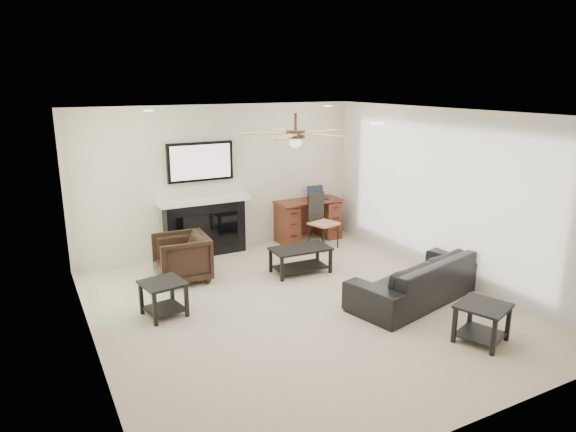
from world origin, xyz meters
name	(u,v)px	position (x,y,z in m)	size (l,w,h in m)	color
room_shell	(309,179)	(0.19, 0.08, 1.68)	(5.50, 5.54, 2.52)	beige
sofa	(417,278)	(1.54, -0.50, 0.30)	(2.08, 0.81, 0.61)	black
armchair	(182,258)	(-1.06, 1.65, 0.35)	(0.74, 0.76, 0.70)	black
coffee_table	(300,260)	(0.64, 1.10, 0.20)	(0.90, 0.50, 0.40)	black
end_table_near	(482,323)	(1.39, -1.75, 0.23)	(0.52, 0.52, 0.45)	black
end_table_left	(164,299)	(-1.61, 0.60, 0.23)	(0.50, 0.50, 0.45)	black
fireplace_unit	(204,200)	(-0.36, 2.58, 0.95)	(1.52, 0.34, 1.91)	black
desk	(308,220)	(1.59, 2.51, 0.38)	(1.22, 0.56, 0.76)	#421510
desk_chair	(324,221)	(1.59, 1.96, 0.48)	(0.42, 0.44, 0.97)	black
laptop	(318,193)	(1.79, 2.49, 0.88)	(0.33, 0.24, 0.23)	black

